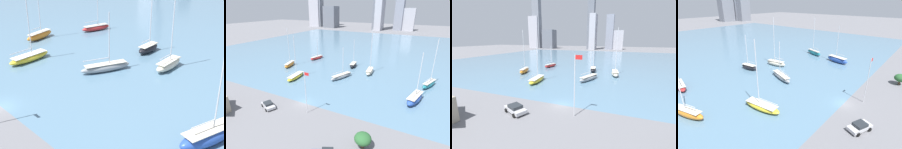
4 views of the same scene
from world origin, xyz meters
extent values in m
plane|color=slate|center=(0.00, 0.00, 0.00)|extent=(500.00, 500.00, 0.00)
ellipsoid|color=beige|center=(8.59, 29.51, 0.88)|extent=(3.17, 7.96, 1.75)
cube|color=beige|center=(8.59, 29.51, 1.71)|extent=(2.60, 6.53, 0.10)
cube|color=#2D2D33|center=(8.59, 29.51, 0.40)|extent=(0.32, 1.40, 0.79)
cylinder|color=silver|center=(8.52, 30.08, 9.23)|extent=(0.18, 0.18, 14.94)
cylinder|color=silver|center=(8.74, 28.20, 2.86)|extent=(0.58, 3.79, 0.14)
ellipsoid|color=orange|center=(-24.57, 22.03, 0.89)|extent=(4.00, 8.48, 1.77)
cube|color=beige|center=(-24.57, 22.03, 1.72)|extent=(3.28, 6.96, 0.10)
cube|color=#2D2D33|center=(-24.57, 22.03, 0.40)|extent=(0.54, 1.48, 0.79)
cylinder|color=silver|center=(-24.73, 22.63, 8.92)|extent=(0.18, 0.18, 14.30)
cylinder|color=silver|center=(-24.31, 21.06, 2.87)|extent=(0.99, 3.17, 0.14)
ellipsoid|color=black|center=(-0.03, 33.85, 0.86)|extent=(2.92, 6.63, 1.72)
cube|color=beige|center=(-0.03, 33.85, 1.67)|extent=(2.40, 5.44, 0.10)
cube|color=#2D2D33|center=(-0.03, 33.85, 0.39)|extent=(0.29, 1.17, 0.77)
cylinder|color=silver|center=(-0.08, 34.33, 6.64)|extent=(0.18, 0.18, 9.82)
cylinder|color=silver|center=(0.08, 32.86, 2.82)|extent=(0.48, 2.97, 0.14)
ellipsoid|color=yellow|center=(-13.36, 12.64, 0.73)|extent=(3.55, 9.46, 1.45)
cube|color=silver|center=(-13.36, 12.64, 1.40)|extent=(2.91, 7.76, 0.10)
cube|color=#2D2D33|center=(-13.36, 12.64, 0.33)|extent=(0.34, 1.67, 0.65)
cylinder|color=silver|center=(-13.44, 13.33, 8.25)|extent=(0.18, 0.18, 13.60)
cylinder|color=silver|center=(-13.16, 10.83, 2.55)|extent=(0.70, 5.01, 0.14)
ellipsoid|color=gray|center=(1.10, 20.20, 0.77)|extent=(5.29, 9.89, 1.54)
cube|color=beige|center=(1.10, 20.20, 1.49)|extent=(4.34, 8.11, 0.10)
cube|color=#2D2D33|center=(1.10, 20.20, 0.35)|extent=(0.76, 1.71, 0.69)
cylinder|color=silver|center=(1.36, 20.89, 6.32)|extent=(0.18, 0.18, 9.55)
cylinder|color=silver|center=(0.47, 18.49, 2.64)|extent=(1.90, 4.85, 0.14)
ellipsoid|color=#B72828|center=(-20.53, 36.80, 0.73)|extent=(3.64, 8.44, 1.45)
cube|color=#BCB7AD|center=(-20.53, 36.80, 1.41)|extent=(2.99, 6.92, 0.10)
cube|color=#2D2D33|center=(-20.53, 36.80, 0.33)|extent=(0.44, 1.48, 0.65)
cylinder|color=silver|center=(-20.41, 37.40, 5.58)|extent=(0.18, 0.18, 8.24)
cylinder|color=silver|center=(-20.78, 35.54, 2.56)|extent=(0.87, 3.75, 0.14)
ellipsoid|color=#284CA8|center=(25.98, 14.14, 1.07)|extent=(4.63, 9.37, 2.13)
cube|color=beige|center=(25.98, 14.14, 2.08)|extent=(3.80, 7.68, 0.10)
cube|color=#2D2D33|center=(25.98, 14.14, 0.48)|extent=(0.54, 1.62, 0.96)
cylinder|color=silver|center=(26.15, 14.80, 7.80)|extent=(0.18, 0.18, 11.33)
cylinder|color=silver|center=(25.70, 12.97, 3.23)|extent=(1.04, 3.68, 0.14)
camera|label=1|loc=(40.41, -16.10, 23.44)|focal=50.00mm
camera|label=2|loc=(26.70, -31.79, 23.84)|focal=28.00mm
camera|label=3|loc=(10.27, -25.58, 12.86)|focal=24.00mm
camera|label=4|loc=(-33.98, -12.28, 21.55)|focal=28.00mm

